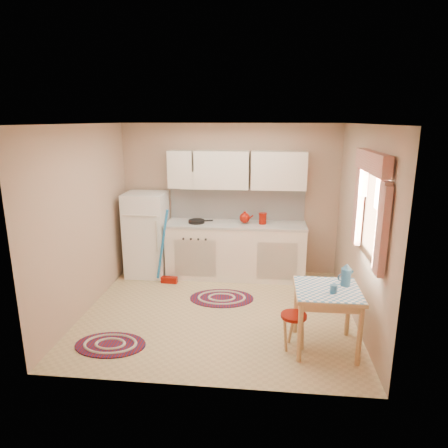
{
  "coord_description": "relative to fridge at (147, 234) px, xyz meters",
  "views": [
    {
      "loc": [
        0.6,
        -4.96,
        2.55
      ],
      "look_at": [
        0.05,
        0.25,
        1.18
      ],
      "focal_mm": 32.0,
      "sensor_mm": 36.0,
      "label": 1
    }
  ],
  "objects": [
    {
      "name": "room_shell",
      "position": [
        1.51,
        -1.01,
        0.9
      ],
      "size": [
        3.64,
        3.6,
        2.52
      ],
      "color": "tan",
      "rests_on": "ground"
    },
    {
      "name": "fridge",
      "position": [
        0.0,
        0.0,
        0.0
      ],
      "size": [
        0.65,
        0.6,
        1.4
      ],
      "primitive_type": "cube",
      "color": "white",
      "rests_on": "ground"
    },
    {
      "name": "broom",
      "position": [
        0.44,
        -0.35,
        -0.1
      ],
      "size": [
        0.28,
        0.13,
        1.2
      ],
      "primitive_type": null,
      "rotation": [
        0.0,
        0.0,
        -0.04
      ],
      "color": "#207CCE",
      "rests_on": "ground"
    },
    {
      "name": "base_cabinets",
      "position": [
        1.48,
        0.05,
        -0.26
      ],
      "size": [
        2.25,
        0.6,
        0.88
      ],
      "primitive_type": "cube",
      "color": "white",
      "rests_on": "ground"
    },
    {
      "name": "countertop",
      "position": [
        1.48,
        0.05,
        0.2
      ],
      "size": [
        2.27,
        0.62,
        0.04
      ],
      "primitive_type": "cube",
      "color": "#BAB7B1",
      "rests_on": "base_cabinets"
    },
    {
      "name": "frying_pan",
      "position": [
        0.84,
        0.0,
        0.24
      ],
      "size": [
        0.33,
        0.33,
        0.05
      ],
      "primitive_type": "cylinder",
      "rotation": [
        0.0,
        0.0,
        0.3
      ],
      "color": "black",
      "rests_on": "countertop"
    },
    {
      "name": "red_kettle",
      "position": [
        1.63,
        0.05,
        0.31
      ],
      "size": [
        0.24,
        0.23,
        0.19
      ],
      "primitive_type": null,
      "rotation": [
        0.0,
        0.0,
        0.43
      ],
      "color": "#8D1005",
      "rests_on": "countertop"
    },
    {
      "name": "red_canister",
      "position": [
        1.92,
        0.05,
        0.3
      ],
      "size": [
        0.15,
        0.15,
        0.16
      ],
      "primitive_type": "cylinder",
      "rotation": [
        0.0,
        0.0,
        0.4
      ],
      "color": "#8D1005",
      "rests_on": "countertop"
    },
    {
      "name": "table",
      "position": [
        2.67,
        -2.01,
        -0.34
      ],
      "size": [
        0.72,
        0.72,
        0.72
      ],
      "primitive_type": "cube",
      "color": "tan",
      "rests_on": "ground"
    },
    {
      "name": "stool",
      "position": [
        2.31,
        -2.05,
        -0.49
      ],
      "size": [
        0.32,
        0.32,
        0.42
      ],
      "primitive_type": "cylinder",
      "rotation": [
        0.0,
        0.0,
        0.09
      ],
      "color": "#8D1005",
      "rests_on": "ground"
    },
    {
      "name": "coffee_pot",
      "position": [
        2.88,
        -1.89,
        0.16
      ],
      "size": [
        0.17,
        0.16,
        0.28
      ],
      "primitive_type": null,
      "rotation": [
        0.0,
        0.0,
        0.39
      ],
      "color": "#2C6089",
      "rests_on": "table"
    },
    {
      "name": "mug",
      "position": [
        2.71,
        -2.11,
        0.07
      ],
      "size": [
        0.1,
        0.1,
        0.1
      ],
      "primitive_type": "cylinder",
      "rotation": [
        0.0,
        0.0,
        0.3
      ],
      "color": "#2C6089",
      "rests_on": "table"
    },
    {
      "name": "rug_center",
      "position": [
        1.35,
        -0.85,
        -0.69
      ],
      "size": [
        0.98,
        0.69,
        0.02
      ],
      "primitive_type": null,
      "rotation": [
        0.0,
        0.0,
        0.08
      ],
      "color": "maroon",
      "rests_on": "ground"
    },
    {
      "name": "rug_left",
      "position": [
        0.2,
        -2.23,
        -0.69
      ],
      "size": [
        0.84,
        0.57,
        0.02
      ],
      "primitive_type": null,
      "rotation": [
        0.0,
        0.0,
        0.02
      ],
      "color": "maroon",
      "rests_on": "ground"
    }
  ]
}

